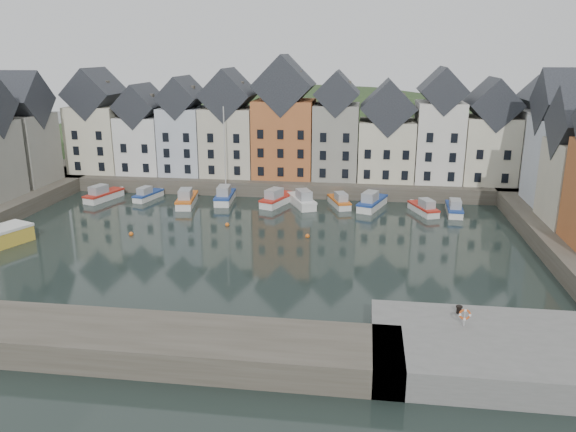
% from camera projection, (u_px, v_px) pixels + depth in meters
% --- Properties ---
extents(ground, '(260.00, 260.00, 0.00)m').
position_uv_depth(ground, '(246.00, 250.00, 59.21)').
color(ground, black).
rests_on(ground, ground).
extents(far_quay, '(90.00, 16.00, 2.00)m').
position_uv_depth(far_quay, '(286.00, 179.00, 87.43)').
color(far_quay, '#454035').
rests_on(far_quay, ground).
extents(near_quay, '(18.00, 10.00, 2.00)m').
position_uv_depth(near_quay, '(509.00, 353.00, 37.03)').
color(near_quay, '#60605E').
rests_on(near_quay, ground).
extents(near_wall, '(50.00, 6.00, 2.00)m').
position_uv_depth(near_wall, '(41.00, 335.00, 39.34)').
color(near_wall, '#454035').
rests_on(near_wall, ground).
extents(hillside, '(153.60, 70.40, 64.00)m').
position_uv_depth(hillside, '(304.00, 240.00, 117.49)').
color(hillside, '#22341A').
rests_on(hillside, ground).
extents(far_terrace, '(72.37, 8.16, 17.78)m').
position_uv_depth(far_terrace, '(305.00, 131.00, 82.89)').
color(far_terrace, beige).
rests_on(far_terrace, far_quay).
extents(left_terrace, '(7.65, 17.00, 15.69)m').
position_uv_depth(left_terrace, '(0.00, 140.00, 74.26)').
color(left_terrace, gray).
rests_on(left_terrace, left_quay).
extents(mooring_buoys, '(20.50, 5.50, 0.50)m').
position_uv_depth(mooring_buoys, '(222.00, 231.00, 64.76)').
color(mooring_buoys, '#D56019').
rests_on(mooring_buoys, ground).
extents(boat_a, '(3.69, 6.76, 2.48)m').
position_uv_depth(boat_a, '(103.00, 195.00, 78.76)').
color(boat_a, silver).
rests_on(boat_a, ground).
extents(boat_b, '(2.94, 5.70, 2.10)m').
position_uv_depth(boat_b, '(148.00, 195.00, 79.20)').
color(boat_b, silver).
rests_on(boat_b, ground).
extents(boat_c, '(3.17, 7.15, 2.65)m').
position_uv_depth(boat_c, '(187.00, 200.00, 76.14)').
color(boat_c, silver).
rests_on(boat_c, ground).
extents(boat_d, '(2.69, 7.08, 13.25)m').
position_uv_depth(boat_d, '(225.00, 196.00, 77.87)').
color(boat_d, silver).
rests_on(boat_d, ground).
extents(boat_e, '(4.35, 7.04, 2.59)m').
position_uv_depth(boat_e, '(277.00, 199.00, 76.42)').
color(boat_e, silver).
rests_on(boat_e, ground).
extents(boat_f, '(4.76, 7.11, 2.63)m').
position_uv_depth(boat_f, '(302.00, 200.00, 75.70)').
color(boat_f, silver).
rests_on(boat_f, ground).
extents(boat_g, '(3.62, 6.04, 2.22)m').
position_uv_depth(boat_g, '(339.00, 202.00, 75.64)').
color(boat_g, silver).
rests_on(boat_g, ground).
extents(boat_h, '(4.27, 7.23, 2.65)m').
position_uv_depth(boat_h, '(372.00, 203.00, 74.59)').
color(boat_h, silver).
rests_on(boat_h, ground).
extents(boat_i, '(3.80, 6.06, 2.23)m').
position_uv_depth(boat_i, '(424.00, 208.00, 72.30)').
color(boat_i, silver).
rests_on(boat_i, ground).
extents(boat_j, '(2.17, 6.03, 2.28)m').
position_uv_depth(boat_j, '(454.00, 209.00, 72.04)').
color(boat_j, silver).
rests_on(boat_j, ground).
extents(mooring_bollard, '(0.48, 0.48, 0.56)m').
position_uv_depth(mooring_bollard, '(459.00, 309.00, 40.36)').
color(mooring_bollard, black).
rests_on(mooring_bollard, near_quay).
extents(life_ring_post, '(0.80, 0.17, 1.30)m').
position_uv_depth(life_ring_post, '(465.00, 315.00, 38.28)').
color(life_ring_post, gray).
rests_on(life_ring_post, near_quay).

